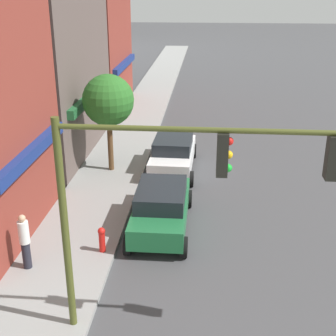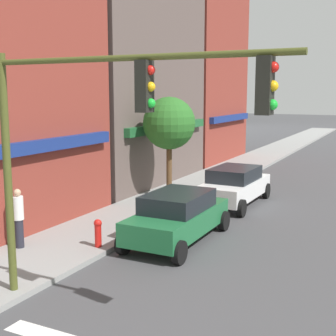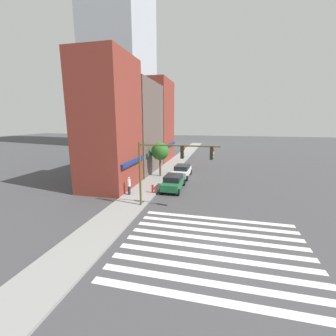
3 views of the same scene
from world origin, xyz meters
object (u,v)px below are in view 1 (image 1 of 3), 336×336
Objects in this scene: pedestrian_white_shirt at (25,241)px; street_tree at (108,101)px; traffic_signal at (174,183)px; sedan_green at (161,207)px; fire_hydrant at (102,238)px; sedan_white at (173,153)px.

pedestrian_white_shirt is 0.41× the size of street_tree.
traffic_signal is 6.31m from sedan_green.
street_tree is (8.03, -0.95, 2.29)m from pedestrian_white_shirt.
sedan_green is 6.27m from street_tree.
traffic_signal is 11.00m from street_tree.
street_tree is at bearing 9.00° from fire_hydrant.
traffic_signal is at bearing -174.08° from sedan_white.
sedan_white is (5.55, 0.00, 0.00)m from sedan_green.
fire_hydrant is at bearing -104.92° from pedestrian_white_shirt.
street_tree reaches higher than pedestrian_white_shirt.
street_tree is (6.95, 1.10, 2.75)m from fire_hydrant.
sedan_green is at bearing 8.90° from traffic_signal.
traffic_signal reaches higher than sedan_white.
sedan_white reaches higher than fire_hydrant.
pedestrian_white_shirt is at bearing 63.19° from traffic_signal.
traffic_signal is 7.76× the size of fire_hydrant.
sedan_white is at bearing -12.80° from fire_hydrant.
pedestrian_white_shirt reaches higher than fire_hydrant.
sedan_white is 1.02× the size of street_tree.
pedestrian_white_shirt is at bearing 157.88° from sedan_white.
fire_hydrant is at bearing 36.68° from traffic_signal.
fire_hydrant is at bearing 168.73° from sedan_white.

